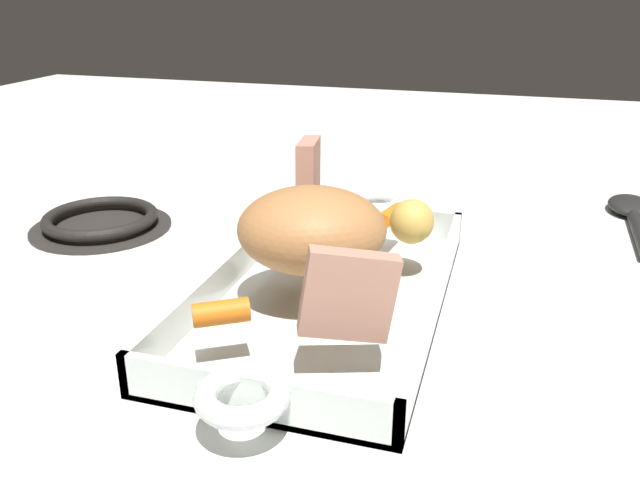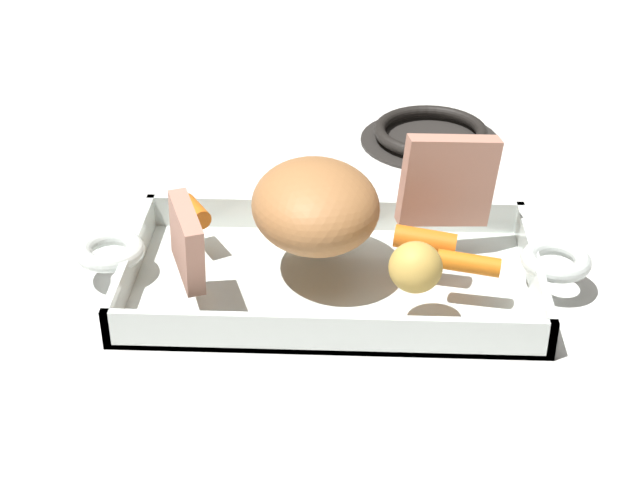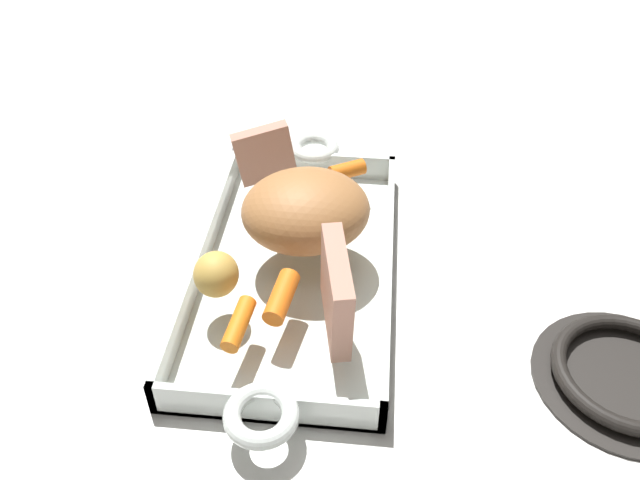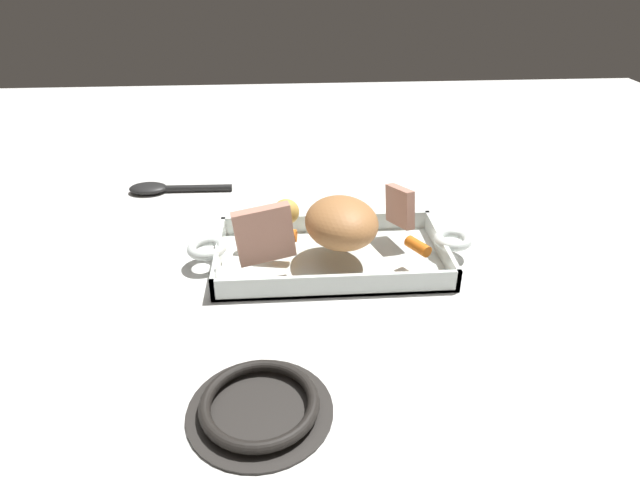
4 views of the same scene
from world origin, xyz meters
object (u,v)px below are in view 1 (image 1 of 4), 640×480
at_px(roast_slice_outer, 309,181).
at_px(roast_slice_thick, 349,295).
at_px(serving_spoon, 633,213).
at_px(pork_roast, 312,229).
at_px(stove_burner_rear, 101,221).
at_px(baby_carrot_short, 390,216).
at_px(roasting_dish, 329,292).
at_px(baby_carrot_southwest, 221,313).
at_px(baby_carrot_long, 353,222).
at_px(potato_golden_small, 412,221).

height_order(roast_slice_outer, roast_slice_thick, roast_slice_outer).
bearing_deg(serving_spoon, pork_roast, 138.99).
relative_size(pork_roast, roast_slice_outer, 1.53).
relative_size(stove_burner_rear, serving_spoon, 0.78).
relative_size(baby_carrot_short, stove_burner_rear, 0.32).
xyz_separation_m(roasting_dish, roast_slice_outer, (0.10, 0.05, 0.07)).
height_order(roast_slice_outer, stove_burner_rear, roast_slice_outer).
bearing_deg(stove_burner_rear, serving_spoon, -70.36).
distance_m(roasting_dish, baby_carrot_southwest, 0.14).
bearing_deg(roasting_dish, baby_carrot_long, -0.80).
relative_size(roasting_dish, roast_slice_outer, 5.41).
bearing_deg(roast_slice_outer, serving_spoon, -57.65).
distance_m(roast_slice_thick, baby_carrot_southwest, 0.09).
relative_size(roasting_dish, baby_carrot_short, 8.62).
bearing_deg(potato_golden_small, baby_carrot_short, 32.17).
distance_m(baby_carrot_long, stove_burner_rear, 0.31).
distance_m(roasting_dish, stove_burner_rear, 0.32).
height_order(pork_roast, baby_carrot_short, pork_roast).
xyz_separation_m(stove_burner_rear, serving_spoon, (0.21, -0.60, -0.00)).
bearing_deg(roast_slice_outer, roasting_dish, -153.46).
relative_size(roast_slice_thick, baby_carrot_long, 1.19).
bearing_deg(roasting_dish, roast_slice_thick, -157.80).
distance_m(baby_carrot_short, stove_burner_rear, 0.34).
distance_m(pork_roast, baby_carrot_southwest, 0.12).
height_order(baby_carrot_southwest, serving_spoon, baby_carrot_southwest).
xyz_separation_m(roasting_dish, baby_carrot_long, (0.08, -0.00, 0.04)).
height_order(roast_slice_thick, serving_spoon, roast_slice_thick).
xyz_separation_m(roast_slice_thick, baby_carrot_short, (0.23, 0.01, -0.02)).
bearing_deg(potato_golden_small, roast_slice_thick, 175.71).
xyz_separation_m(potato_golden_small, serving_spoon, (0.25, -0.23, -0.05)).
height_order(baby_carrot_short, serving_spoon, baby_carrot_short).
bearing_deg(baby_carrot_short, baby_carrot_long, 137.58).
bearing_deg(potato_golden_small, baby_carrot_southwest, 151.55).
xyz_separation_m(potato_golden_small, stove_burner_rear, (0.04, 0.37, -0.05)).
distance_m(pork_roast, potato_golden_small, 0.11).
height_order(roasting_dish, baby_carrot_long, baby_carrot_long).
bearing_deg(potato_golden_small, pork_roast, 139.04).
distance_m(potato_golden_small, serving_spoon, 0.34).
height_order(baby_carrot_short, stove_burner_rear, baby_carrot_short).
relative_size(roast_slice_outer, potato_golden_small, 1.91).
xyz_separation_m(baby_carrot_short, baby_carrot_southwest, (-0.24, 0.08, 0.00)).
xyz_separation_m(roast_slice_outer, stove_burner_rear, (0.00, 0.25, -0.07)).
height_order(roasting_dish, stove_burner_rear, roasting_dish).
bearing_deg(stove_burner_rear, potato_golden_small, -95.56).
xyz_separation_m(baby_carrot_short, serving_spoon, (0.20, -0.26, -0.04)).
height_order(roast_slice_thick, potato_golden_small, roast_slice_thick).
height_order(roast_slice_outer, potato_golden_small, roast_slice_outer).
relative_size(roast_slice_thick, baby_carrot_short, 1.21).
bearing_deg(roast_slice_thick, baby_carrot_long, 13.22).
bearing_deg(baby_carrot_long, pork_roast, 172.65).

